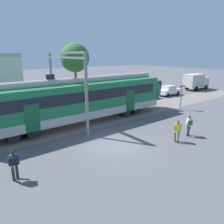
{
  "coord_description": "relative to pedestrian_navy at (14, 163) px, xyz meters",
  "views": [
    {
      "loc": [
        -9.25,
        -11.2,
        6.4
      ],
      "look_at": [
        1.82,
        2.71,
        1.6
      ],
      "focal_mm": 35.0,
      "sensor_mm": 36.0,
      "label": 1
    }
  ],
  "objects": [
    {
      "name": "crossing_signal",
      "position": [
        19.32,
        3.38,
        1.02
      ],
      "size": [
        0.96,
        0.22,
        3.0
      ],
      "color": "gray",
      "rests_on": "ground"
    },
    {
      "name": "pedestrian_yellow",
      "position": [
        10.85,
        -2.15,
        0.0
      ],
      "size": [
        0.71,
        0.52,
        1.67
      ],
      "color": "#6B6051",
      "rests_on": "ground"
    },
    {
      "name": "parked_car_grey",
      "position": [
        20.57,
        10.3,
        -0.21
      ],
      "size": [
        4.01,
        1.78,
        1.54
      ],
      "color": "gray",
      "rests_on": "ground"
    },
    {
      "name": "pedestrian_white",
      "position": [
        12.59,
        -2.0,
        0.0
      ],
      "size": [
        0.64,
        0.59,
        1.67
      ],
      "color": "#28282D",
      "rests_on": "ground"
    },
    {
      "name": "street_tree_right",
      "position": [
        13.12,
        16.77,
        4.77
      ],
      "size": [
        4.03,
        4.03,
        7.8
      ],
      "color": "brown",
      "rests_on": "ground"
    },
    {
      "name": "pedestrian_navy",
      "position": [
        0.0,
        0.0,
        0.0
      ],
      "size": [
        0.61,
        0.61,
        1.67
      ],
      "color": "#28282D",
      "rests_on": "ground"
    },
    {
      "name": "parked_car_white",
      "position": [
        25.64,
        9.85,
        -0.21
      ],
      "size": [
        4.0,
        1.76,
        1.54
      ],
      "color": "silver",
      "rests_on": "ground"
    },
    {
      "name": "box_truck",
      "position": [
        33.93,
        10.28,
        0.58
      ],
      "size": [
        5.33,
        2.29,
        2.82
      ],
      "color": "beige",
      "rests_on": "ground"
    },
    {
      "name": "catenary_gantry",
      "position": [
        6.33,
        6.22,
        3.32
      ],
      "size": [
        0.24,
        6.64,
        6.53
      ],
      "color": "gray",
      "rests_on": "ground"
    },
    {
      "name": "ground_plane",
      "position": [
        6.9,
        0.18,
        -0.99
      ],
      "size": [
        160.0,
        160.0,
        0.0
      ],
      "primitive_type": "plane",
      "color": "#515156"
    }
  ]
}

